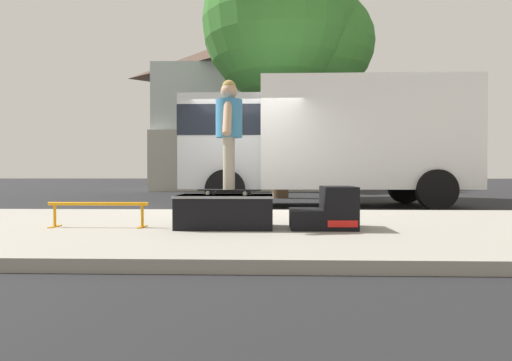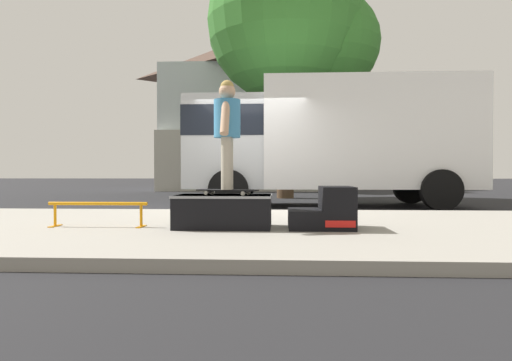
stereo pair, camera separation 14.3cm
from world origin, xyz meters
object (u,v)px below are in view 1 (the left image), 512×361
object	(u,v)px
skate_box	(225,210)
skater_kid	(229,125)
grind_rail	(98,209)
street_tree_main	(289,29)
kicker_ramp	(328,211)
box_truck	(323,138)
skateboard	(229,190)

from	to	relation	value
skate_box	skater_kid	bearing A→B (deg)	-21.70
grind_rail	street_tree_main	bearing A→B (deg)	73.09
grind_rail	skater_kid	size ratio (longest dim) A/B	0.94
kicker_ramp	skate_box	bearing A→B (deg)	179.98
skate_box	box_truck	distance (m)	6.05
skateboard	street_tree_main	distance (m)	10.55
skate_box	kicker_ramp	xyz separation A→B (m)	(1.29, -0.00, -0.00)
skate_box	kicker_ramp	size ratio (longest dim) A/B	1.51
kicker_ramp	skater_kid	distance (m)	1.64
kicker_ramp	box_truck	xyz separation A→B (m)	(0.58, 5.59, 1.36)
skater_kid	skate_box	bearing A→B (deg)	158.30
skate_box	skateboard	size ratio (longest dim) A/B	1.50
kicker_ramp	street_tree_main	world-z (taller)	street_tree_main
box_truck	street_tree_main	bearing A→B (deg)	100.89
skateboard	skater_kid	distance (m)	0.82
kicker_ramp	skater_kid	bearing A→B (deg)	-179.13
street_tree_main	skateboard	bearing A→B (deg)	-96.94
kicker_ramp	grind_rail	world-z (taller)	kicker_ramp
skateboard	street_tree_main	xyz separation A→B (m)	(1.12, 9.23, 4.98)
box_truck	kicker_ramp	bearing A→B (deg)	-95.88
skater_kid	street_tree_main	bearing A→B (deg)	83.06
grind_rail	skateboard	distance (m)	1.69
kicker_ramp	grind_rail	distance (m)	2.92
skater_kid	street_tree_main	size ratio (longest dim) A/B	0.17
skater_kid	box_truck	xyz separation A→B (m)	(1.82, 5.61, 0.29)
skate_box	kicker_ramp	bearing A→B (deg)	-0.02
grind_rail	box_truck	size ratio (longest dim) A/B	0.19
kicker_ramp	street_tree_main	distance (m)	10.60
kicker_ramp	box_truck	distance (m)	5.79
box_truck	street_tree_main	xyz separation A→B (m)	(-0.70, 3.62, 3.87)
skate_box	grind_rail	bearing A→B (deg)	179.77
skateboard	kicker_ramp	bearing A→B (deg)	0.87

